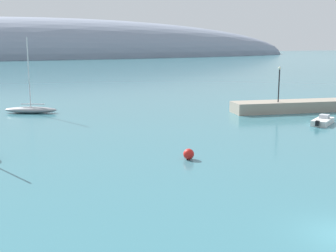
{
  "coord_description": "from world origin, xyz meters",
  "views": [
    {
      "loc": [
        -15.88,
        -14.32,
        9.09
      ],
      "look_at": [
        0.18,
        21.24,
        1.56
      ],
      "focal_mm": 47.58,
      "sensor_mm": 36.0,
      "label": 1
    }
  ],
  "objects_px": {
    "sailboat_grey_outer_mooring": "(31,109)",
    "motorboat_white_alongside_breakwater": "(323,121)",
    "mooring_buoy_red": "(189,154)",
    "harbor_lamp_post": "(279,80)"
  },
  "relations": [
    {
      "from": "motorboat_white_alongside_breakwater",
      "to": "harbor_lamp_post",
      "type": "relative_size",
      "value": 0.95
    },
    {
      "from": "harbor_lamp_post",
      "to": "mooring_buoy_red",
      "type": "bearing_deg",
      "value": -143.16
    },
    {
      "from": "motorboat_white_alongside_breakwater",
      "to": "harbor_lamp_post",
      "type": "height_order",
      "value": "harbor_lamp_post"
    },
    {
      "from": "motorboat_white_alongside_breakwater",
      "to": "mooring_buoy_red",
      "type": "bearing_deg",
      "value": 166.95
    },
    {
      "from": "sailboat_grey_outer_mooring",
      "to": "motorboat_white_alongside_breakwater",
      "type": "xyz_separation_m",
      "value": [
        28.24,
        -21.18,
        -0.14
      ]
    },
    {
      "from": "sailboat_grey_outer_mooring",
      "to": "harbor_lamp_post",
      "type": "relative_size",
      "value": 2.13
    },
    {
      "from": "mooring_buoy_red",
      "to": "harbor_lamp_post",
      "type": "bearing_deg",
      "value": 36.84
    },
    {
      "from": "sailboat_grey_outer_mooring",
      "to": "mooring_buoy_red",
      "type": "relative_size",
      "value": 11.23
    },
    {
      "from": "sailboat_grey_outer_mooring",
      "to": "harbor_lamp_post",
      "type": "distance_m",
      "value": 31.57
    },
    {
      "from": "mooring_buoy_red",
      "to": "sailboat_grey_outer_mooring",
      "type": "bearing_deg",
      "value": 106.06
    }
  ]
}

